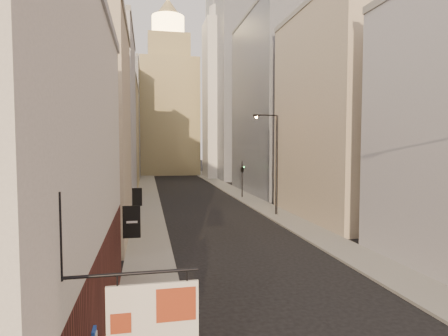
% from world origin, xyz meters
% --- Properties ---
extents(sidewalk_left, '(3.00, 140.00, 0.15)m').
position_xyz_m(sidewalk_left, '(-6.50, 55.00, 0.07)').
color(sidewalk_left, gray).
rests_on(sidewalk_left, ground).
extents(sidewalk_right, '(3.00, 140.00, 0.15)m').
position_xyz_m(sidewalk_right, '(6.50, 55.00, 0.07)').
color(sidewalk_right, gray).
rests_on(sidewalk_right, ground).
extents(near_building_left, '(8.30, 23.04, 12.30)m').
position_xyz_m(near_building_left, '(-10.99, 9.00, 6.02)').
color(near_building_left, '#56251F').
rests_on(near_building_left, ground).
extents(left_bldg_beige, '(8.00, 12.00, 16.00)m').
position_xyz_m(left_bldg_beige, '(-12.00, 26.00, 8.00)').
color(left_bldg_beige, '#BDAB8E').
rests_on(left_bldg_beige, ground).
extents(left_bldg_grey, '(8.00, 16.00, 20.00)m').
position_xyz_m(left_bldg_grey, '(-12.00, 42.00, 10.00)').
color(left_bldg_grey, '#9F9EA3').
rests_on(left_bldg_grey, ground).
extents(left_bldg_tan, '(8.00, 18.00, 17.00)m').
position_xyz_m(left_bldg_tan, '(-12.00, 60.00, 8.50)').
color(left_bldg_tan, tan).
rests_on(left_bldg_tan, ground).
extents(left_bldg_wingrid, '(8.00, 20.00, 24.00)m').
position_xyz_m(left_bldg_wingrid, '(-12.00, 80.00, 12.00)').
color(left_bldg_wingrid, gray).
rests_on(left_bldg_wingrid, ground).
extents(right_bldg_beige, '(8.00, 16.00, 20.00)m').
position_xyz_m(right_bldg_beige, '(12.00, 30.00, 10.00)').
color(right_bldg_beige, '#BDAB8E').
rests_on(right_bldg_beige, ground).
extents(right_bldg_wingrid, '(8.00, 20.00, 26.00)m').
position_xyz_m(right_bldg_wingrid, '(12.00, 50.00, 13.00)').
color(right_bldg_wingrid, gray).
rests_on(right_bldg_wingrid, ground).
extents(highrise, '(21.00, 23.00, 51.20)m').
position_xyz_m(highrise, '(18.00, 78.00, 25.66)').
color(highrise, gray).
rests_on(highrise, ground).
extents(clock_tower, '(14.00, 14.00, 44.90)m').
position_xyz_m(clock_tower, '(-1.00, 92.00, 17.63)').
color(clock_tower, tan).
rests_on(clock_tower, ground).
extents(white_tower, '(8.00, 8.00, 41.50)m').
position_xyz_m(white_tower, '(10.00, 78.00, 18.61)').
color(white_tower, silver).
rests_on(white_tower, ground).
extents(streetlamp_mid, '(2.67, 0.53, 10.19)m').
position_xyz_m(streetlamp_mid, '(6.00, 32.23, 5.82)').
color(streetlamp_mid, black).
rests_on(streetlamp_mid, ground).
extents(traffic_light_right, '(0.69, 0.69, 5.00)m').
position_xyz_m(traffic_light_right, '(6.05, 45.34, 3.91)').
color(traffic_light_right, black).
rests_on(traffic_light_right, ground).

